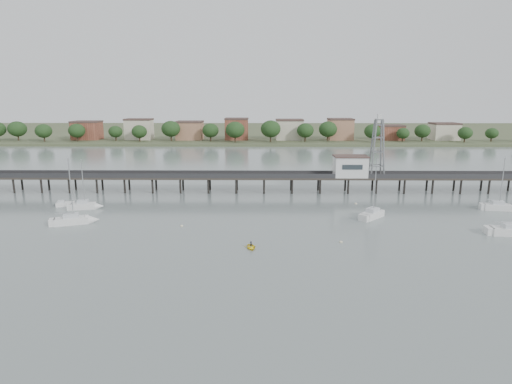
% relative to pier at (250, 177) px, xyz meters
% --- Properties ---
extents(ground_plane, '(500.00, 500.00, 0.00)m').
position_rel_pier_xyz_m(ground_plane, '(0.00, -60.00, -3.79)').
color(ground_plane, slate).
rests_on(ground_plane, ground).
extents(pier, '(150.00, 5.00, 5.50)m').
position_rel_pier_xyz_m(pier, '(0.00, 0.00, 0.00)').
color(pier, '#2D2823').
rests_on(pier, ground).
extents(pier_building, '(8.40, 5.40, 5.30)m').
position_rel_pier_xyz_m(pier_building, '(25.00, 0.00, 2.87)').
color(pier_building, silver).
rests_on(pier_building, ground).
extents(lattice_tower, '(3.20, 3.20, 15.50)m').
position_rel_pier_xyz_m(lattice_tower, '(31.50, 0.00, 7.31)').
color(lattice_tower, slate).
rests_on(lattice_tower, ground).
extents(sailboat_b, '(6.95, 3.26, 11.21)m').
position_rel_pier_xyz_m(sailboat_b, '(-34.59, -17.05, -3.14)').
color(sailboat_b, white).
rests_on(sailboat_b, ground).
extents(sailboat_c, '(6.92, 6.95, 12.61)m').
position_rel_pier_xyz_m(sailboat_c, '(25.63, -22.76, -3.15)').
color(sailboat_c, white).
rests_on(sailboat_c, ground).
extents(sailboat_a, '(8.38, 4.89, 13.32)m').
position_rel_pier_xyz_m(sailboat_a, '(-32.07, -27.89, -3.15)').
color(sailboat_a, white).
rests_on(sailboat_a, ground).
extents(sailboat_e, '(7.34, 3.16, 11.85)m').
position_rel_pier_xyz_m(sailboat_e, '(53.98, -17.39, -3.15)').
color(sailboat_e, white).
rests_on(sailboat_e, ground).
extents(white_tender, '(4.13, 2.70, 1.49)m').
position_rel_pier_xyz_m(white_tender, '(-40.64, -14.75, -3.34)').
color(white_tender, white).
rests_on(white_tender, ground).
extents(yellow_dinghy, '(2.01, 0.93, 2.71)m').
position_rel_pier_xyz_m(yellow_dinghy, '(1.03, -41.20, -3.79)').
color(yellow_dinghy, yellow).
rests_on(yellow_dinghy, ground).
extents(dinghy_occupant, '(0.47, 1.01, 0.23)m').
position_rel_pier_xyz_m(dinghy_occupant, '(1.03, -41.20, -3.79)').
color(dinghy_occupant, black).
rests_on(dinghy_occupant, ground).
extents(mooring_buoys, '(84.05, 26.66, 0.39)m').
position_rel_pier_xyz_m(mooring_buoys, '(8.91, -27.48, -3.71)').
color(mooring_buoys, beige).
rests_on(mooring_buoys, ground).
extents(far_shore, '(500.00, 170.00, 10.40)m').
position_rel_pier_xyz_m(far_shore, '(0.36, 179.58, -2.85)').
color(far_shore, '#475133').
rests_on(far_shore, ground).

